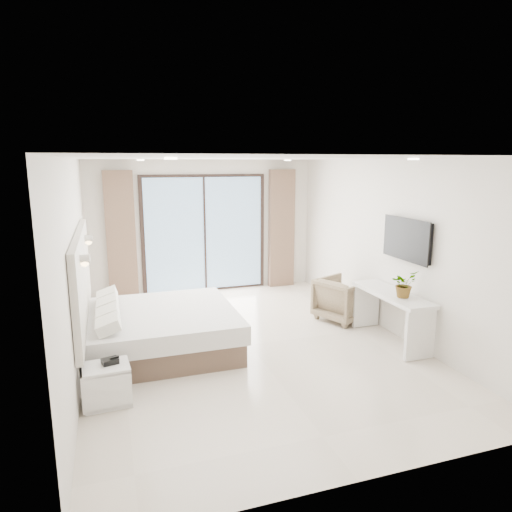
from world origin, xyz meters
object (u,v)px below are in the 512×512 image
(armchair, at_px, (343,297))
(nightstand, at_px, (107,384))
(bed, at_px, (160,330))
(console_desk, at_px, (391,306))

(armchair, bearing_deg, nightstand, 90.16)
(bed, xyz_separation_m, console_desk, (3.31, -0.76, 0.25))
(bed, height_order, armchair, armchair)
(bed, xyz_separation_m, armchair, (3.12, 0.34, 0.09))
(nightstand, relative_size, armchair, 0.65)
(bed, bearing_deg, console_desk, -12.93)
(bed, distance_m, nightstand, 1.51)
(nightstand, height_order, console_desk, console_desk)
(bed, height_order, nightstand, bed)
(nightstand, relative_size, console_desk, 0.34)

